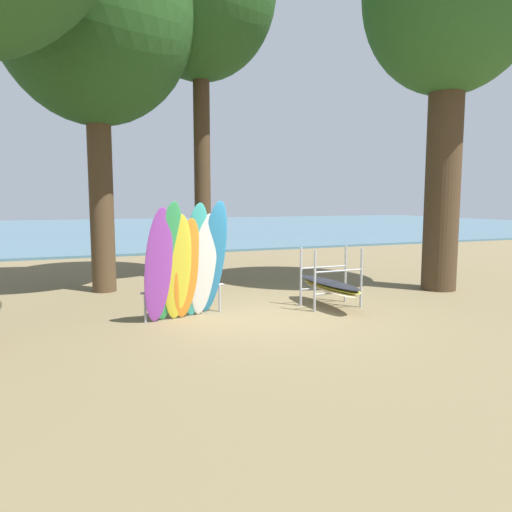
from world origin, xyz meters
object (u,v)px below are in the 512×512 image
object	(u,v)px
tree_foreground_right	(451,0)
board_storage_rack	(329,285)
tree_far_left_back	(94,9)
leaning_board_pile	(187,265)

from	to	relation	value
tree_foreground_right	board_storage_rack	xyz separation A→B (m)	(-3.57, -0.68, -6.44)
tree_foreground_right	tree_far_left_back	world-z (taller)	tree_foreground_right
tree_far_left_back	leaning_board_pile	bearing A→B (deg)	-71.51
tree_far_left_back	leaning_board_pile	world-z (taller)	tree_far_left_back
tree_foreground_right	leaning_board_pile	size ratio (longest dim) A/B	4.25
tree_foreground_right	leaning_board_pile	distance (m)	8.86
tree_foreground_right	leaning_board_pile	world-z (taller)	tree_foreground_right
leaning_board_pile	board_storage_rack	distance (m)	3.09
tree_far_left_back	leaning_board_pile	size ratio (longest dim) A/B	4.19
leaning_board_pile	board_storage_rack	size ratio (longest dim) A/B	1.05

